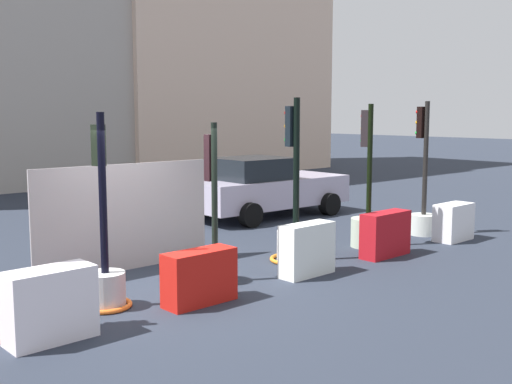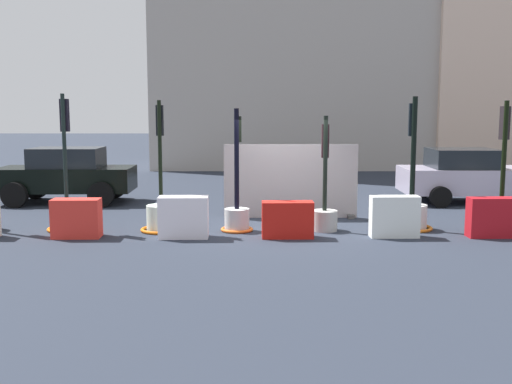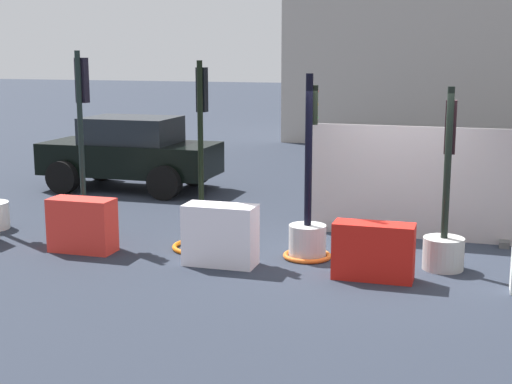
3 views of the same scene
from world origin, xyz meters
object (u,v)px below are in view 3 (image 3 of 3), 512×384
object	(u,v)px
car_black_sedan	(131,153)
traffic_light_4	(444,233)
construction_barrier_2	(220,235)
construction_barrier_3	(373,251)
traffic_light_2	(202,223)
traffic_light_1	(84,209)
construction_barrier_1	(82,225)
traffic_light_3	(308,226)

from	to	relation	value
car_black_sedan	traffic_light_4	bearing A→B (deg)	-30.34
construction_barrier_2	traffic_light_4	bearing A→B (deg)	14.22
construction_barrier_3	car_black_sedan	size ratio (longest dim) A/B	0.28
traffic_light_2	construction_barrier_3	bearing A→B (deg)	-14.39
traffic_light_1	construction_barrier_3	distance (m)	5.03
construction_barrier_1	construction_barrier_2	bearing A→B (deg)	-0.30
traffic_light_1	construction_barrier_3	size ratio (longest dim) A/B	2.79
traffic_light_1	construction_barrier_2	world-z (taller)	traffic_light_1
construction_barrier_1	car_black_sedan	world-z (taller)	car_black_sedan
construction_barrier_1	traffic_light_3	bearing A→B (deg)	12.06
traffic_light_2	car_black_sedan	size ratio (longest dim) A/B	0.75
construction_barrier_2	car_black_sedan	world-z (taller)	car_black_sedan
traffic_light_3	traffic_light_4	bearing A→B (deg)	1.31
traffic_light_4	construction_barrier_2	distance (m)	3.20
traffic_light_2	traffic_light_4	xyz separation A→B (m)	(3.69, 0.06, 0.12)
traffic_light_4	construction_barrier_3	size ratio (longest dim) A/B	2.35
traffic_light_1	construction_barrier_2	xyz separation A→B (m)	(2.74, -0.82, -0.03)
traffic_light_4	construction_barrier_1	bearing A→B (deg)	-171.83
traffic_light_4	car_black_sedan	world-z (taller)	traffic_light_4
traffic_light_2	construction_barrier_3	world-z (taller)	traffic_light_2
traffic_light_1	construction_barrier_1	size ratio (longest dim) A/B	3.01
construction_barrier_1	traffic_light_4	bearing A→B (deg)	8.17
traffic_light_3	car_black_sedan	world-z (taller)	traffic_light_3
construction_barrier_1	car_black_sedan	distance (m)	5.26
traffic_light_1	construction_barrier_1	bearing A→B (deg)	-61.04
traffic_light_3	construction_barrier_1	xyz separation A→B (m)	(-3.41, -0.73, -0.08)
traffic_light_4	construction_barrier_2	bearing A→B (deg)	-165.78
traffic_light_4	construction_barrier_3	distance (m)	1.18
construction_barrier_2	car_black_sedan	bearing A→B (deg)	129.10
traffic_light_1	traffic_light_4	world-z (taller)	traffic_light_1
car_black_sedan	construction_barrier_2	bearing A→B (deg)	-50.90
traffic_light_2	construction_barrier_2	distance (m)	0.94
traffic_light_2	construction_barrier_1	bearing A→B (deg)	-157.26
traffic_light_2	traffic_light_3	size ratio (longest dim) A/B	1.06
traffic_light_1	construction_barrier_3	world-z (taller)	traffic_light_1
traffic_light_2	construction_barrier_3	xyz separation A→B (m)	(2.81, -0.72, -0.03)
traffic_light_3	construction_barrier_2	world-z (taller)	traffic_light_3
car_black_sedan	traffic_light_3	bearing A→B (deg)	-39.33
car_black_sedan	traffic_light_2	bearing A→B (deg)	-50.88
traffic_light_1	traffic_light_2	xyz separation A→B (m)	(2.15, -0.10, -0.05)
construction_barrier_3	car_black_sedan	world-z (taller)	car_black_sedan
traffic_light_2	construction_barrier_1	world-z (taller)	traffic_light_2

